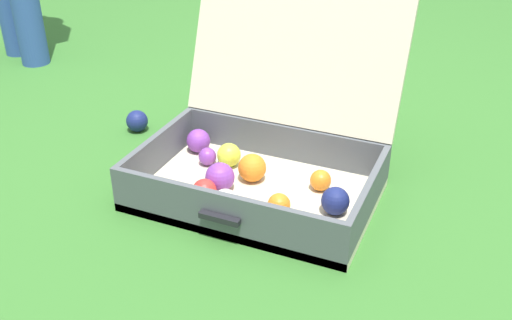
# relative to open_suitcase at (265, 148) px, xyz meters

# --- Properties ---
(ground_plane) EXTENTS (16.00, 16.00, 0.00)m
(ground_plane) POSITION_rel_open_suitcase_xyz_m (-0.01, -0.02, -0.12)
(ground_plane) COLOR #336B28
(open_suitcase) EXTENTS (0.66, 0.62, 0.55)m
(open_suitcase) POSITION_rel_open_suitcase_xyz_m (0.00, 0.00, 0.00)
(open_suitcase) COLOR beige
(open_suitcase) RESTS_ON ground
(stray_ball_on_grass) EXTENTS (0.08, 0.08, 0.08)m
(stray_ball_on_grass) POSITION_rel_open_suitcase_xyz_m (-0.54, 0.15, -0.08)
(stray_ball_on_grass) COLOR navy
(stray_ball_on_grass) RESTS_ON ground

